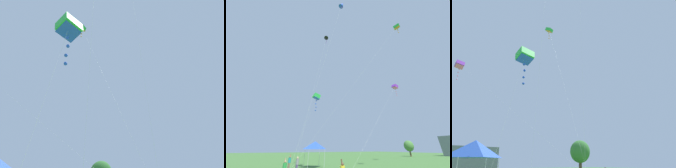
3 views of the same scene
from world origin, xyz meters
TOP-DOWN VIEW (x-y plane):
  - kite_green_box_2 at (-2.62, 1.83)m, footprint 3.94×3.03m
  - kite_green_box_3 at (7.84, 14.35)m, footprint 7.21×17.10m

SIDE VIEW (x-z plane):
  - kite_green_box_2 at x=-2.62m, z-range 5.21..16.98m
  - kite_green_box_3 at x=7.84m, z-range 12.07..37.42m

